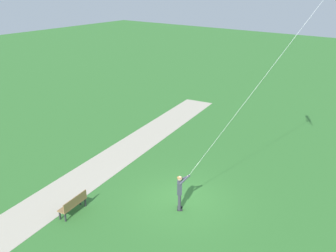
{
  "coord_description": "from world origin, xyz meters",
  "views": [
    {
      "loc": [
        -8.66,
        12.71,
        10.0
      ],
      "look_at": [
        -0.14,
        1.3,
        4.35
      ],
      "focal_mm": 39.92,
      "sensor_mm": 36.0,
      "label": 1
    }
  ],
  "objects": [
    {
      "name": "park_bench_near_walkway",
      "position": [
        3.4,
        3.73,
        0.51
      ],
      "size": [
        0.66,
        1.55,
        0.88
      ],
      "color": "olive",
      "rests_on": "ground"
    },
    {
      "name": "person_kite_flyer",
      "position": [
        -0.29,
        0.58,
        1.05
      ],
      "size": [
        0.62,
        0.55,
        1.83
      ],
      "color": "#232328",
      "rests_on": "ground"
    },
    {
      "name": "ground_plane",
      "position": [
        0.0,
        0.0,
        0.0
      ],
      "size": [
        120.0,
        120.0,
        0.0
      ],
      "primitive_type": "plane",
      "color": "#33702D"
    },
    {
      "name": "walkway_path",
      "position": [
        5.35,
        2.0,
        0.01
      ],
      "size": [
        7.13,
        32.0,
        0.02
      ],
      "primitive_type": "cube",
      "rotation": [
        0.0,
        0.0,
        0.15
      ],
      "color": "#B7AD99",
      "rests_on": "ground"
    }
  ]
}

